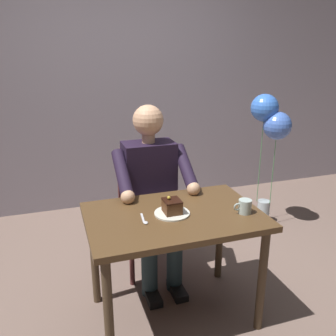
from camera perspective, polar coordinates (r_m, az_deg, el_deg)
name	(u,v)px	position (r m, az deg, el deg)	size (l,w,h in m)	color
ground_plane	(173,313)	(2.50, 0.86, -21.95)	(14.00, 14.00, 0.00)	#775F55
cafe_rear_panel	(111,61)	(3.79, -9.07, 16.34)	(6.40, 0.12, 3.00)	#A59DAC
dining_table	(174,228)	(2.16, 0.94, -9.47)	(1.02, 0.67, 0.70)	#52381F
chair	(146,203)	(2.75, -3.46, -5.49)	(0.42, 0.42, 0.91)	#58292A
seated_person	(152,192)	(2.54, -2.51, -3.77)	(0.53, 0.58, 1.26)	#23172D
dessert_plate	(172,213)	(2.11, 0.66, -7.19)	(0.21, 0.21, 0.01)	silver
cake_slice	(172,206)	(2.09, 0.65, -6.07)	(0.10, 0.11, 0.10)	#54311A
coffee_cup	(245,206)	(2.15, 12.02, -5.92)	(0.11, 0.08, 0.08)	#AFC2BB
dessert_spoon	(144,220)	(2.04, -3.80, -8.23)	(0.03, 0.14, 0.01)	silver
balloon_display	(270,127)	(3.37, 15.86, 6.30)	(0.33, 0.34, 1.24)	#B2C1C6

